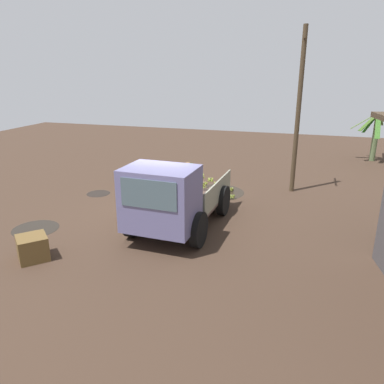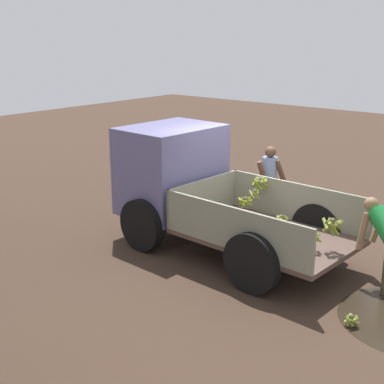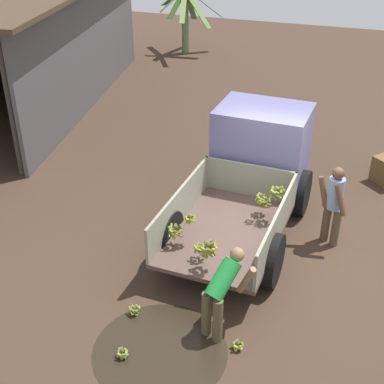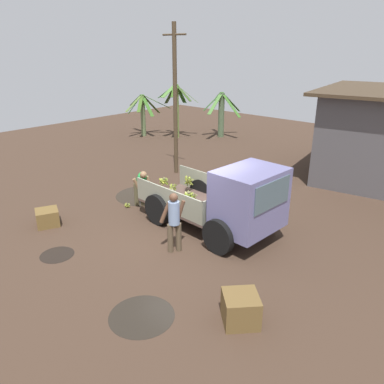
# 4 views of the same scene
# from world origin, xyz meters

# --- Properties ---
(ground) EXTENTS (36.00, 36.00, 0.00)m
(ground) POSITION_xyz_m (0.00, 0.00, 0.00)
(ground) COLOR #3F2D22
(mud_patch_0) EXTENTS (2.01, 2.01, 0.01)m
(mud_patch_0) POSITION_xyz_m (-3.31, 1.03, 0.00)
(mud_patch_0) COLOR black
(mud_patch_0) RESTS_ON ground
(cargo_truck) EXTENTS (4.40, 2.32, 2.11)m
(cargo_truck) POSITION_xyz_m (0.99, 0.65, 1.10)
(cargo_truck) COLOR brown
(cargo_truck) RESTS_ON ground
(warehouse_shed) EXTENTS (11.16, 7.52, 3.52)m
(warehouse_shed) POSITION_xyz_m (5.39, 9.28, 2.52)
(warehouse_shed) COLOR #504D50
(warehouse_shed) RESTS_ON ground
(banana_palm_0) EXTENTS (2.70, 2.59, 2.44)m
(banana_palm_0) POSITION_xyz_m (11.61, 5.89, 1.36)
(banana_palm_0) COLOR #648652
(banana_palm_0) RESTS_ON ground
(person_foreground_visitor) EXTENTS (0.54, 0.64, 1.63)m
(person_foreground_visitor) POSITION_xyz_m (0.28, -1.00, 0.90)
(person_foreground_visitor) COLOR brown
(person_foreground_visitor) RESTS_ON ground
(person_worker_loading) EXTENTS (0.76, 0.76, 1.35)m
(person_worker_loading) POSITION_xyz_m (-2.57, 0.31, 0.80)
(person_worker_loading) COLOR brown
(person_worker_loading) RESTS_ON ground
(banana_bunch_on_ground_0) EXTENTS (0.20, 0.20, 0.17)m
(banana_bunch_on_ground_0) POSITION_xyz_m (-2.71, 1.71, 0.09)
(banana_bunch_on_ground_0) COLOR brown
(banana_bunch_on_ground_0) RESTS_ON ground
(banana_bunch_on_ground_1) EXTENTS (0.18, 0.19, 0.16)m
(banana_bunch_on_ground_1) POSITION_xyz_m (-3.59, 1.51, 0.09)
(banana_bunch_on_ground_1) COLOR #49412F
(banana_bunch_on_ground_1) RESTS_ON ground
(banana_bunch_on_ground_2) EXTENTS (0.20, 0.20, 0.16)m
(banana_bunch_on_ground_2) POSITION_xyz_m (-2.90, -0.05, 0.09)
(banana_bunch_on_ground_2) COLOR #4C4431
(banana_bunch_on_ground_2) RESTS_ON ground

